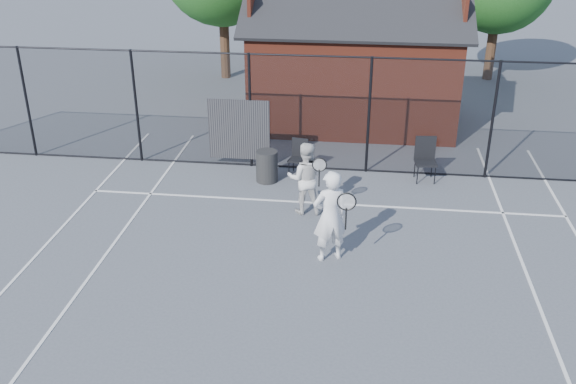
# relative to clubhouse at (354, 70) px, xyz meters

# --- Properties ---
(ground) EXTENTS (80.00, 80.00, 0.00)m
(ground) POSITION_rel_clubhouse_xyz_m (-0.50, -9.00, -1.61)
(ground) COLOR #484B52
(ground) RESTS_ON ground
(court_lines) EXTENTS (11.02, 18.00, 0.01)m
(court_lines) POSITION_rel_clubhouse_xyz_m (-0.50, -10.32, -1.60)
(court_lines) COLOR silver
(court_lines) RESTS_ON ground
(fence) EXTENTS (22.04, 3.00, 3.00)m
(fence) POSITION_rel_clubhouse_xyz_m (-0.80, -4.00, -0.16)
(fence) COLOR black
(fence) RESTS_ON ground
(clubhouse) EXTENTS (6.50, 4.36, 4.19)m
(clubhouse) POSITION_rel_clubhouse_xyz_m (0.00, 0.00, 0.00)
(clubhouse) COLOR maroon
(clubhouse) RESTS_ON ground
(player_front) EXTENTS (0.90, 0.74, 1.89)m
(player_front) POSITION_rel_clubhouse_xyz_m (-0.17, -8.43, -0.66)
(player_front) COLOR white
(player_front) RESTS_ON ground
(player_back) EXTENTS (0.93, 0.70, 1.67)m
(player_back) POSITION_rel_clubhouse_xyz_m (-0.84, -6.46, -0.77)
(player_back) COLOR silver
(player_back) RESTS_ON ground
(chair_left) EXTENTS (0.51, 0.53, 0.90)m
(chair_left) POSITION_rel_clubhouse_xyz_m (-1.23, -4.40, -1.16)
(chair_left) COLOR black
(chair_left) RESTS_ON ground
(chair_right) EXTENTS (0.57, 0.59, 1.08)m
(chair_right) POSITION_rel_clubhouse_xyz_m (1.96, -4.40, -1.07)
(chair_right) COLOR black
(chair_right) RESTS_ON ground
(waste_bin) EXTENTS (0.57, 0.57, 0.79)m
(waste_bin) POSITION_rel_clubhouse_xyz_m (-1.95, -4.90, -1.21)
(waste_bin) COLOR #252525
(waste_bin) RESTS_ON ground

